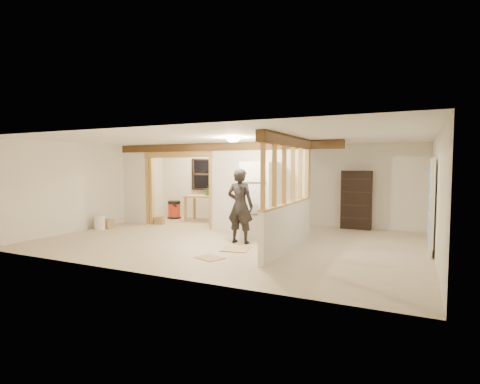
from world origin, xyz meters
The scene contains 30 objects.
floor centered at (0.00, 0.00, -0.01)m, with size 9.00×6.50×0.01m, color #C5B092.
ceiling centered at (0.00, 0.00, 2.50)m, with size 9.00×6.50×0.01m, color white.
wall_back centered at (0.00, 3.25, 1.25)m, with size 9.00×0.01×2.50m, color silver.
wall_front centered at (0.00, -3.25, 1.25)m, with size 9.00×0.01×2.50m, color silver.
wall_left centered at (-4.50, 0.00, 1.25)m, with size 0.01×6.50×2.50m, color silver.
wall_right centered at (4.50, 0.00, 1.25)m, with size 0.01×6.50×2.50m, color silver.
partition_left_stub centered at (-4.05, 1.20, 1.25)m, with size 0.90×0.12×2.50m, color white.
partition_center centered at (0.20, 1.20, 1.25)m, with size 2.80×0.12×2.50m, color white.
doorway_frame centered at (-2.40, 1.20, 1.10)m, with size 2.46×0.14×2.20m, color tan.
header_beam_back centered at (-1.00, 1.20, 2.38)m, with size 7.00×0.18×0.22m, color brown.
header_beam_right centered at (1.60, -0.40, 2.38)m, with size 0.18×3.30×0.22m, color brown.
pony_wall centered at (1.60, -0.40, 0.50)m, with size 0.12×3.20×1.00m, color white.
stud_partition centered at (1.60, -0.40, 1.66)m, with size 0.14×3.20×1.32m, color tan.
window_back centered at (-2.60, 3.17, 1.55)m, with size 1.12×0.10×1.10m, color black.
french_door centered at (4.42, 0.40, 1.00)m, with size 0.12×0.86×2.00m, color white.
ceiling_dome_main centered at (0.30, -0.50, 2.48)m, with size 0.36×0.36×0.16m, color #FFEABF.
ceiling_dome_util centered at (-2.50, 2.30, 2.48)m, with size 0.32×0.32×0.14m, color #FFEABF.
hanging_bulb centered at (-2.00, 1.60, 2.18)m, with size 0.07×0.07×0.07m, color #FFD88C.
refrigerator centered at (0.45, 0.75, 0.97)m, with size 0.80×0.78×1.95m, color silver.
woman centered at (0.35, -0.23, 0.90)m, with size 0.65×0.43×1.79m, color black.
work_table centered at (-2.21, 2.50, 0.43)m, with size 1.36×0.68×0.86m, color tan.
potted_plant centered at (-2.18, 2.59, 1.02)m, with size 0.29×0.25×0.32m, color #2B5D24.
shop_vac centered at (-3.54, 2.57, 0.32)m, with size 0.48×0.48×0.63m, color #A62916.
bookshelf centered at (2.55, 3.04, 0.85)m, with size 0.85×0.28×1.71m, color black.
bucket centered at (-4.16, -0.25, 0.19)m, with size 0.31×0.31×0.39m, color white.
box_util_a centered at (-1.31, 1.90, 0.17)m, with size 0.40×0.34×0.34m, color #9F7A4D.
box_util_b centered at (-3.20, 1.30, 0.12)m, with size 0.27×0.27×0.25m, color #9F7A4D.
box_front centered at (-4.13, 0.01, 0.13)m, with size 0.32×0.26×0.26m, color #9F7A4D.
floor_panel_near centered at (0.57, -0.92, 0.01)m, with size 0.57×0.57×0.02m, color tan.
floor_panel_far centered at (0.43, -1.83, 0.01)m, with size 0.52×0.41×0.02m, color tan.
Camera 1 is at (4.13, -8.22, 1.84)m, focal length 28.00 mm.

